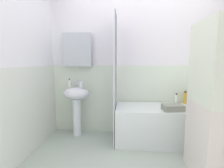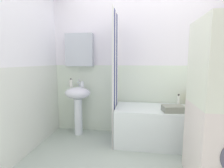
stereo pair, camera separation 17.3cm
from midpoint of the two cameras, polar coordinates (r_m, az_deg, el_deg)
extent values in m
cube|color=white|center=(2.98, 11.55, 6.15)|extent=(3.60, 0.05, 2.40)
cube|color=silver|center=(3.03, 11.27, -5.29)|extent=(3.60, 0.02, 1.20)
cube|color=silver|center=(3.03, -9.23, 11.22)|extent=(0.48, 0.12, 0.56)
cube|color=white|center=(2.50, -26.31, 5.25)|extent=(0.05, 1.81, 2.40)
cube|color=silver|center=(2.57, -24.89, -8.21)|extent=(0.02, 1.81, 1.20)
cylinder|color=white|center=(3.04, -9.63, -10.73)|extent=(0.14, 0.14, 0.63)
ellipsoid|color=white|center=(2.94, -9.82, -2.98)|extent=(0.44, 0.34, 0.20)
cylinder|color=silver|center=(3.01, -9.27, -0.30)|extent=(0.03, 0.03, 0.05)
cylinder|color=silver|center=(2.95, -9.59, 0.62)|extent=(0.02, 0.10, 0.02)
sphere|color=silver|center=(3.00, -9.31, 1.31)|extent=(0.03, 0.03, 0.03)
cylinder|color=white|center=(2.97, -12.03, 0.25)|extent=(0.06, 0.06, 0.13)
sphere|color=#292523|center=(2.96, -12.07, 1.69)|extent=(0.02, 0.02, 0.02)
cylinder|color=white|center=(2.88, -8.30, -0.14)|extent=(0.06, 0.06, 0.10)
cube|color=white|center=(2.83, 18.59, -13.20)|extent=(1.47, 0.64, 0.56)
cube|color=white|center=(2.38, 2.41, 1.12)|extent=(0.01, 0.13, 2.00)
cube|color=navy|center=(2.50, 2.72, 1.45)|extent=(0.01, 0.13, 2.00)
cube|color=white|center=(2.63, 3.01, 1.75)|extent=(0.01, 0.13, 2.00)
cube|color=navy|center=(2.76, 3.27, 2.02)|extent=(0.01, 0.13, 2.00)
cube|color=white|center=(2.89, 3.51, 2.27)|extent=(0.01, 0.13, 2.00)
cylinder|color=#2B4C9F|center=(3.15, 29.47, -4.84)|extent=(0.06, 0.06, 0.16)
cylinder|color=#242428|center=(3.13, 29.58, -3.22)|extent=(0.04, 0.04, 0.02)
cylinder|color=#BE4E6D|center=(3.06, 27.72, -4.50)|extent=(0.06, 0.06, 0.22)
cylinder|color=black|center=(3.04, 27.86, -2.28)|extent=(0.04, 0.04, 0.02)
cylinder|color=gold|center=(3.04, 25.60, -4.66)|extent=(0.05, 0.05, 0.19)
cylinder|color=#2C1C2E|center=(3.02, 25.72, -2.65)|extent=(0.03, 0.03, 0.02)
cylinder|color=white|center=(3.02, 22.97, -5.01)|extent=(0.04, 0.04, 0.15)
cylinder|color=black|center=(3.00, 23.06, -3.38)|extent=(0.03, 0.03, 0.02)
cube|color=gray|center=(2.59, 21.63, -7.74)|extent=(0.31, 0.24, 0.09)
cube|color=silver|center=(2.20, 35.57, -16.61)|extent=(0.64, 0.60, 0.84)
camera|label=1|loc=(0.09, -88.13, 0.25)|focal=27.20mm
camera|label=2|loc=(0.09, 91.87, -0.25)|focal=27.20mm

